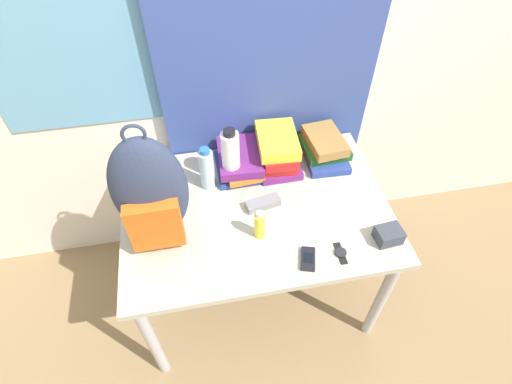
# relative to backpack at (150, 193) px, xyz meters

# --- Properties ---
(ground_plane) EXTENTS (12.00, 12.00, 0.00)m
(ground_plane) POSITION_rel_backpack_xyz_m (0.41, -0.35, -0.94)
(ground_plane) COLOR #8C704C
(wall_back) EXTENTS (6.00, 0.06, 2.50)m
(wall_back) POSITION_rel_backpack_xyz_m (0.40, 0.55, 0.31)
(wall_back) COLOR silver
(wall_back) RESTS_ON ground_plane
(curtain_blue) EXTENTS (0.98, 0.04, 2.50)m
(curtain_blue) POSITION_rel_backpack_xyz_m (0.55, 0.49, 0.31)
(curtain_blue) COLOR #384C93
(curtain_blue) RESTS_ON ground_plane
(desk) EXTENTS (1.15, 0.81, 0.70)m
(desk) POSITION_rel_backpack_xyz_m (0.41, 0.06, -0.32)
(desk) COLOR #B7B299
(desk) RESTS_ON ground_plane
(backpack) EXTENTS (0.28, 0.19, 0.55)m
(backpack) POSITION_rel_backpack_xyz_m (0.00, 0.00, 0.00)
(backpack) COLOR #2D3851
(backpack) RESTS_ON desk
(book_stack_left) EXTENTS (0.22, 0.29, 0.10)m
(book_stack_left) POSITION_rel_backpack_xyz_m (0.38, 0.31, -0.19)
(book_stack_left) COLOR navy
(book_stack_left) RESTS_ON desk
(book_stack_center) EXTENTS (0.19, 0.29, 0.17)m
(book_stack_center) POSITION_rel_backpack_xyz_m (0.56, 0.31, -0.16)
(book_stack_center) COLOR #6B2370
(book_stack_center) RESTS_ON desk
(book_stack_right) EXTENTS (0.22, 0.28, 0.13)m
(book_stack_right) POSITION_rel_backpack_xyz_m (0.79, 0.32, -0.18)
(book_stack_right) COLOR navy
(book_stack_right) RESTS_ON desk
(water_bottle) EXTENTS (0.06, 0.06, 0.22)m
(water_bottle) POSITION_rel_backpack_xyz_m (0.22, 0.23, -0.14)
(water_bottle) COLOR silver
(water_bottle) RESTS_ON desk
(sports_bottle) EXTENTS (0.08, 0.08, 0.29)m
(sports_bottle) POSITION_rel_backpack_xyz_m (0.33, 0.24, -0.10)
(sports_bottle) COLOR white
(sports_bottle) RESTS_ON desk
(sunscreen_bottle) EXTENTS (0.04, 0.04, 0.15)m
(sunscreen_bottle) POSITION_rel_backpack_xyz_m (0.39, -0.09, -0.17)
(sunscreen_bottle) COLOR yellow
(sunscreen_bottle) RESTS_ON desk
(cell_phone) EXTENTS (0.08, 0.12, 0.02)m
(cell_phone) POSITION_rel_backpack_xyz_m (0.56, -0.24, -0.23)
(cell_phone) COLOR black
(cell_phone) RESTS_ON desk
(sunglasses_case) EXTENTS (0.16, 0.08, 0.04)m
(sunglasses_case) POSITION_rel_backpack_xyz_m (0.44, 0.06, -0.22)
(sunglasses_case) COLOR gray
(sunglasses_case) RESTS_ON desk
(camera_pouch) EXTENTS (0.11, 0.09, 0.06)m
(camera_pouch) POSITION_rel_backpack_xyz_m (0.90, -0.21, -0.21)
(camera_pouch) COLOR #383D47
(camera_pouch) RESTS_ON desk
(wristwatch) EXTENTS (0.05, 0.10, 0.01)m
(wristwatch) POSITION_rel_backpack_xyz_m (0.69, -0.24, -0.24)
(wristwatch) COLOR black
(wristwatch) RESTS_ON desk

